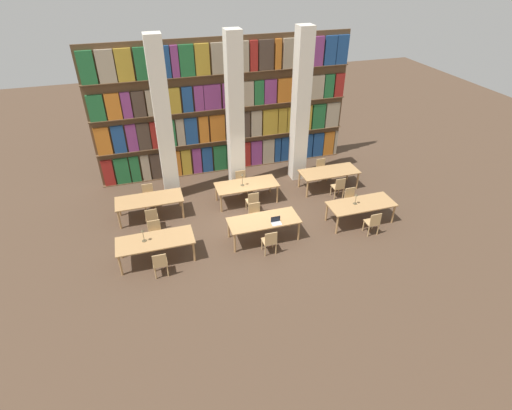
{
  "coord_description": "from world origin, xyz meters",
  "views": [
    {
      "loc": [
        -3.43,
        -11.29,
        8.3
      ],
      "look_at": [
        0.0,
        -0.12,
        0.69
      ],
      "focal_mm": 28.0,
      "sensor_mm": 36.0,
      "label": 1
    }
  ],
  "objects_px": {
    "pillar_left": "(163,123)",
    "chair_4": "(373,222)",
    "reading_table_2": "(361,205)",
    "chair_8": "(253,201)",
    "chair_3": "(255,215)",
    "pillar_right": "(301,108)",
    "reading_table_3": "(149,201)",
    "laptop": "(276,222)",
    "desk_lamp_1": "(356,197)",
    "chair_6": "(152,218)",
    "pillar_center": "(235,115)",
    "chair_5": "(351,199)",
    "chair_11": "(321,169)",
    "chair_10": "(338,187)",
    "chair_1": "(155,233)",
    "reading_table_1": "(264,222)",
    "reading_table_5": "(329,173)",
    "reading_table_4": "(247,186)",
    "chair_9": "(241,181)",
    "desk_lamp_0": "(143,233)",
    "chair_7": "(148,195)",
    "reading_table_0": "(155,242)",
    "desk_lamp_2": "(242,178)",
    "chair_2": "(270,241)"
  },
  "relations": [
    {
      "from": "chair_3",
      "to": "chair_4",
      "type": "bearing_deg",
      "value": 156.32
    },
    {
      "from": "chair_5",
      "to": "reading_table_3",
      "type": "bearing_deg",
      "value": -13.45
    },
    {
      "from": "pillar_right",
      "to": "reading_table_4",
      "type": "xyz_separation_m",
      "value": [
        -2.58,
        -1.3,
        -2.31
      ]
    },
    {
      "from": "pillar_center",
      "to": "chair_4",
      "type": "bearing_deg",
      "value": -51.96
    },
    {
      "from": "chair_10",
      "to": "chair_1",
      "type": "bearing_deg",
      "value": -172.51
    },
    {
      "from": "pillar_left",
      "to": "reading_table_1",
      "type": "xyz_separation_m",
      "value": [
        2.57,
        -3.71,
        -2.31
      ]
    },
    {
      "from": "pillar_center",
      "to": "desk_lamp_1",
      "type": "bearing_deg",
      "value": -48.53
    },
    {
      "from": "pillar_right",
      "to": "desk_lamp_2",
      "type": "xyz_separation_m",
      "value": [
        -2.75,
        -1.34,
        -1.9
      ]
    },
    {
      "from": "reading_table_3",
      "to": "chair_11",
      "type": "bearing_deg",
      "value": 6.38
    },
    {
      "from": "chair_7",
      "to": "chair_11",
      "type": "bearing_deg",
      "value": -179.85
    },
    {
      "from": "reading_table_0",
      "to": "chair_9",
      "type": "bearing_deg",
      "value": 41.72
    },
    {
      "from": "chair_8",
      "to": "chair_9",
      "type": "xyz_separation_m",
      "value": [
        0.0,
        1.55,
        0.0
      ]
    },
    {
      "from": "desk_lamp_1",
      "to": "reading_table_5",
      "type": "xyz_separation_m",
      "value": [
        0.2,
        2.44,
        -0.34
      ]
    },
    {
      "from": "desk_lamp_2",
      "to": "chair_10",
      "type": "xyz_separation_m",
      "value": [
        3.65,
        -0.71,
        -0.62
      ]
    },
    {
      "from": "pillar_right",
      "to": "reading_table_3",
      "type": "relative_size",
      "value": 2.56
    },
    {
      "from": "chair_5",
      "to": "chair_9",
      "type": "bearing_deg",
      "value": -35.14
    },
    {
      "from": "reading_table_1",
      "to": "chair_8",
      "type": "height_order",
      "value": "chair_8"
    },
    {
      "from": "pillar_center",
      "to": "chair_5",
      "type": "xyz_separation_m",
      "value": [
        3.55,
        -2.99,
        -2.52
      ]
    },
    {
      "from": "chair_3",
      "to": "desk_lamp_1",
      "type": "height_order",
      "value": "desk_lamp_1"
    },
    {
      "from": "reading_table_0",
      "to": "pillar_right",
      "type": "bearing_deg",
      "value": 31.21
    },
    {
      "from": "reading_table_0",
      "to": "chair_6",
      "type": "height_order",
      "value": "chair_6"
    },
    {
      "from": "reading_table_1",
      "to": "chair_4",
      "type": "bearing_deg",
      "value": -12.94
    },
    {
      "from": "pillar_center",
      "to": "reading_table_4",
      "type": "distance_m",
      "value": 2.65
    },
    {
      "from": "reading_table_2",
      "to": "chair_4",
      "type": "height_order",
      "value": "chair_4"
    },
    {
      "from": "chair_2",
      "to": "chair_10",
      "type": "xyz_separation_m",
      "value": [
        3.63,
        2.43,
        0.0
      ]
    },
    {
      "from": "pillar_left",
      "to": "chair_8",
      "type": "distance_m",
      "value": 4.23
    },
    {
      "from": "desk_lamp_2",
      "to": "reading_table_5",
      "type": "height_order",
      "value": "desk_lamp_2"
    },
    {
      "from": "pillar_left",
      "to": "laptop",
      "type": "height_order",
      "value": "pillar_left"
    },
    {
      "from": "pillar_left",
      "to": "chair_4",
      "type": "bearing_deg",
      "value": -36.3
    },
    {
      "from": "reading_table_4",
      "to": "chair_1",
      "type": "bearing_deg",
      "value": -154.86
    },
    {
      "from": "laptop",
      "to": "chair_6",
      "type": "xyz_separation_m",
      "value": [
        -3.83,
        1.94,
        -0.33
      ]
    },
    {
      "from": "laptop",
      "to": "desk_lamp_1",
      "type": "xyz_separation_m",
      "value": [
        3.01,
        0.29,
        0.23
      ]
    },
    {
      "from": "reading_table_0",
      "to": "chair_3",
      "type": "bearing_deg",
      "value": 13.24
    },
    {
      "from": "chair_7",
      "to": "chair_5",
      "type": "bearing_deg",
      "value": 160.82
    },
    {
      "from": "pillar_right",
      "to": "laptop",
      "type": "xyz_separation_m",
      "value": [
        -2.35,
        -4.0,
        -2.2
      ]
    },
    {
      "from": "desk_lamp_0",
      "to": "laptop",
      "type": "distance_m",
      "value": 4.16
    },
    {
      "from": "chair_1",
      "to": "chair_4",
      "type": "height_order",
      "value": "same"
    },
    {
      "from": "chair_1",
      "to": "chair_9",
      "type": "relative_size",
      "value": 1.0
    },
    {
      "from": "reading_table_1",
      "to": "desk_lamp_1",
      "type": "bearing_deg",
      "value": -0.13
    },
    {
      "from": "desk_lamp_1",
      "to": "chair_10",
      "type": "xyz_separation_m",
      "value": [
        0.25,
        1.67,
        -0.56
      ]
    },
    {
      "from": "reading_table_0",
      "to": "chair_8",
      "type": "xyz_separation_m",
      "value": [
        3.61,
        1.67,
        -0.22
      ]
    },
    {
      "from": "chair_8",
      "to": "laptop",
      "type": "bearing_deg",
      "value": -83.42
    },
    {
      "from": "chair_11",
      "to": "laptop",
      "type": "bearing_deg",
      "value": 47.09
    },
    {
      "from": "chair_3",
      "to": "reading_table_5",
      "type": "bearing_deg",
      "value": -155.15
    },
    {
      "from": "pillar_left",
      "to": "pillar_right",
      "type": "height_order",
      "value": "same"
    },
    {
      "from": "chair_10",
      "to": "pillar_left",
      "type": "bearing_deg",
      "value": 161.61
    },
    {
      "from": "pillar_right",
      "to": "reading_table_1",
      "type": "height_order",
      "value": "pillar_right"
    },
    {
      "from": "reading_table_2",
      "to": "reading_table_5",
      "type": "xyz_separation_m",
      "value": [
        -0.03,
        2.49,
        0.0
      ]
    },
    {
      "from": "chair_3",
      "to": "pillar_right",
      "type": "bearing_deg",
      "value": -132.93
    },
    {
      "from": "reading_table_0",
      "to": "chair_3",
      "type": "distance_m",
      "value": 3.56
    }
  ]
}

